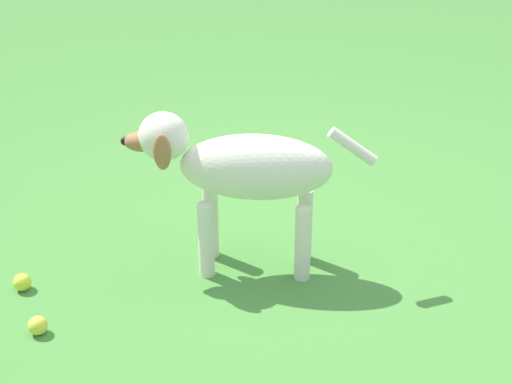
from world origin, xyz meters
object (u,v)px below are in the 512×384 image
(tennis_ball_3, at_px, (22,282))
(tennis_ball_0, at_px, (231,186))
(dog, at_px, (241,169))
(tennis_ball_1, at_px, (38,325))

(tennis_ball_3, bearing_deg, tennis_ball_0, -32.07)
(tennis_ball_0, height_order, tennis_ball_3, same)
(dog, xyz_separation_m, tennis_ball_3, (-0.32, 0.75, -0.38))
(tennis_ball_0, xyz_separation_m, tennis_ball_1, (-1.14, 0.40, 0.00))
(tennis_ball_1, xyz_separation_m, tennis_ball_3, (0.23, 0.17, 0.00))
(dog, relative_size, tennis_ball_0, 13.88)
(tennis_ball_0, bearing_deg, tennis_ball_1, 160.65)
(dog, height_order, tennis_ball_1, dog)
(dog, distance_m, tennis_ball_0, 0.72)
(tennis_ball_1, bearing_deg, tennis_ball_3, 35.98)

